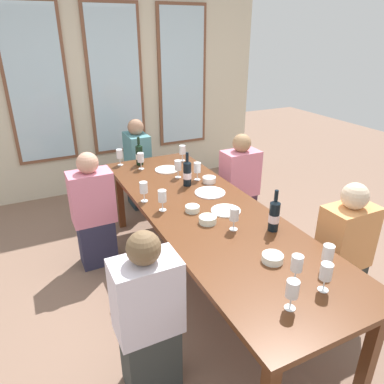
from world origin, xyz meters
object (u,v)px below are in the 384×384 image
Objects in this scene: tasting_bowl_3 at (273,258)px; seated_person_0 at (148,319)px; wine_glass_0 at (328,253)px; wine_glass_9 at (178,166)px; wine_glass_5 at (119,154)px; wine_glass_2 at (234,215)px; wine_glass_4 at (297,264)px; white_plate_1 at (167,170)px; wine_glass_10 at (141,158)px; wine_glass_6 at (326,272)px; wine_glass_11 at (197,168)px; seated_person_4 at (138,166)px; wine_glass_1 at (182,151)px; wine_bottle_0 at (187,173)px; white_plate_0 at (226,211)px; wine_bottle_1 at (139,154)px; seated_person_1 at (343,255)px; seated_person_3 at (239,187)px; wine_glass_7 at (292,290)px; tasting_bowl_1 at (209,180)px; dining_table at (207,217)px; tasting_bowl_0 at (192,209)px; seated_person_2 at (94,213)px; wine_glass_8 at (144,188)px; wine_glass_3 at (162,197)px; white_plate_2 at (210,193)px; tasting_bowl_2 at (208,220)px.

seated_person_0 is at bearing 173.50° from tasting_bowl_3.
wine_glass_9 is at bearing 96.07° from wine_glass_0.
wine_glass_9 is (0.41, -0.59, -0.00)m from wine_glass_5.
wine_glass_4 is at bearing -89.96° from wine_glass_2.
white_plate_1 is 0.30m from wine_glass_10.
wine_glass_6 is 1.00× the size of wine_glass_11.
seated_person_4 is at bearing 53.39° from wine_glass_5.
wine_glass_0 is 1.00× the size of wine_glass_1.
wine_bottle_0 is at bearing -86.56° from seated_person_4.
wine_glass_6 reaches higher than white_plate_0.
wine_bottle_1 reaches higher than tasting_bowl_3.
wine_glass_1 is 1.00× the size of wine_glass_4.
wine_bottle_0 reaches higher than wine_glass_1.
seated_person_1 is at bearing -27.38° from wine_glass_2.
seated_person_4 is at bearing 124.63° from seated_person_3.
wine_glass_6 is (-0.01, -1.06, 0.12)m from white_plate_0.
seated_person_3 is (0.63, 0.76, -0.22)m from white_plate_0.
seated_person_3 reaches higher than wine_glass_5.
wine_glass_7 is at bearing -36.87° from seated_person_0.
seated_person_1 is at bearing -69.18° from tasting_bowl_1.
wine_glass_6 and wine_glass_11 have the same top height.
seated_person_3 reaches higher than dining_table.
wine_glass_4 is at bearing 43.53° from wine_glass_7.
wine_glass_4 reaches higher than tasting_bowl_0.
wine_glass_1 is at bearing 69.00° from tasting_bowl_0.
seated_person_0 is at bearing -120.05° from wine_glass_1.
wine_glass_1 is 1.00× the size of wine_glass_7.
seated_person_2 is (-0.76, 0.77, -0.15)m from dining_table.
tasting_bowl_3 is at bearing -69.84° from wine_glass_8.
wine_glass_7 is at bearing -96.81° from dining_table.
wine_glass_3 and wine_glass_8 have the same top height.
tasting_bowl_1 is (0.17, 0.58, 0.02)m from white_plate_0.
dining_table is at bearing 148.36° from white_plate_0.
dining_table is 16.53× the size of wine_glass_9.
white_plate_2 is at bearing -99.03° from wine_glass_1.
tasting_bowl_2 is 0.76× the size of wine_glass_10.
wine_glass_2 is (0.12, -0.17, 0.09)m from tasting_bowl_2.
wine_glass_3 is at bearing -166.10° from white_plate_2.
wine_bottle_1 is 1.74× the size of wine_glass_6.
seated_person_0 is (-0.88, 0.44, -0.34)m from wine_glass_6.
seated_person_1 is at bearing 25.99° from wine_glass_7.
dining_table is 1.79m from seated_person_4.
white_plate_2 is 0.29m from wine_bottle_0.
dining_table is 2.59× the size of seated_person_1.
wine_glass_3 is at bearing -89.33° from wine_glass_5.
wine_glass_0 reaches higher than dining_table.
dining_table is 16.53× the size of wine_glass_11.
wine_glass_3 is at bearing -114.66° from white_plate_1.
white_plate_2 is at bearing 57.17° from dining_table.
white_plate_1 is 2.00m from wine_glass_0.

